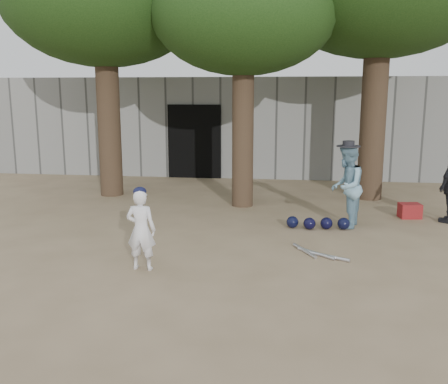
# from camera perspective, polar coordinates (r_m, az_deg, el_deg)

# --- Properties ---
(ground) EXTENTS (70.00, 70.00, 0.00)m
(ground) POSITION_cam_1_polar(r_m,az_deg,el_deg) (7.58, -5.56, -8.43)
(ground) COLOR #937C5E
(ground) RESTS_ON ground
(boy_player) EXTENTS (0.45, 0.30, 1.19)m
(boy_player) POSITION_cam_1_polar(r_m,az_deg,el_deg) (7.34, -9.46, -4.29)
(boy_player) COLOR white
(boy_player) RESTS_ON ground
(spectator_blue) EXTENTS (0.78, 0.90, 1.60)m
(spectator_blue) POSITION_cam_1_polar(r_m,az_deg,el_deg) (9.74, 13.82, 0.61)
(spectator_blue) COLOR #7DAAC1
(spectator_blue) RESTS_ON ground
(red_bag) EXTENTS (0.46, 0.37, 0.30)m
(red_bag) POSITION_cam_1_polar(r_m,az_deg,el_deg) (11.02, 20.47, -2.01)
(red_bag) COLOR maroon
(red_bag) RESTS_ON ground
(back_building) EXTENTS (16.00, 5.24, 3.00)m
(back_building) POSITION_cam_1_polar(r_m,az_deg,el_deg) (17.38, 2.11, 7.83)
(back_building) COLOR gray
(back_building) RESTS_ON ground
(helmet_row) EXTENTS (1.19, 0.31, 0.23)m
(helmet_row) POSITION_cam_1_polar(r_m,az_deg,el_deg) (9.65, 10.68, -3.51)
(helmet_row) COLOR black
(helmet_row) RESTS_ON ground
(bat_pile) EXTENTS (0.88, 0.77, 0.06)m
(bat_pile) POSITION_cam_1_polar(r_m,az_deg,el_deg) (8.16, 10.48, -6.91)
(bat_pile) COLOR silver
(bat_pile) RESTS_ON ground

